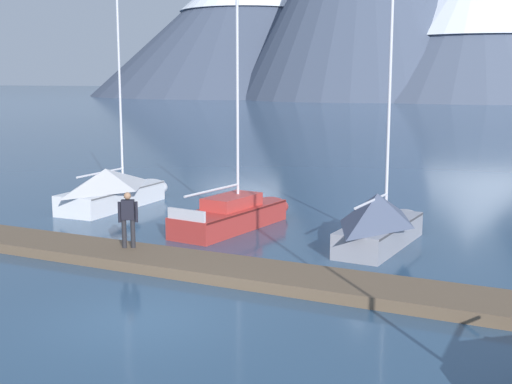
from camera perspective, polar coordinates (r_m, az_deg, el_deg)
name	(u,v)px	position (r m, az deg, el deg)	size (l,w,h in m)	color
ground_plane	(143,321)	(15.59, -9.44, -10.63)	(700.00, 700.00, 0.00)	#2D4C6B
mountain_west_summit	(245,23)	(211.84, -0.90, 13.96)	(93.18, 93.18, 41.66)	#424C60
mountain_shoulder_ridge	(478,18)	(178.61, 18.08, 13.63)	(70.99, 70.99, 36.23)	#4C566B
dock	(225,270)	(18.81, -2.57, -6.50)	(24.48, 2.72, 0.30)	brown
sailboat_nearest_berth	(114,188)	(28.98, -11.78, 0.32)	(2.11, 6.27, 8.98)	white
sailboat_second_berth	(236,213)	(24.63, -1.66, -1.78)	(2.36, 6.19, 8.05)	#B2332D
sailboat_mid_dock_port	(381,220)	(22.14, 10.43, -2.33)	(2.01, 5.66, 8.87)	#93939E
person_on_dock	(128,216)	(20.67, -10.66, -2.01)	(0.53, 0.37, 1.69)	#232328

